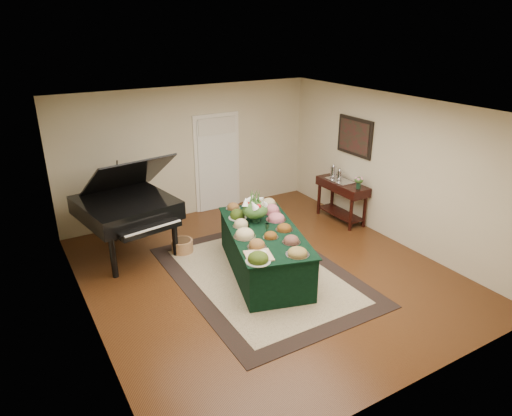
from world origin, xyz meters
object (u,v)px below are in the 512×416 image
grand_piano (127,207)px  mahogany_sideboard (342,191)px  buffet_table (264,251)px  floral_centerpiece (255,207)px

grand_piano → mahogany_sideboard: bearing=-10.1°
buffet_table → grand_piano: bearing=133.8°
buffet_table → floral_centerpiece: (0.05, 0.38, 0.64)m
grand_piano → mahogany_sideboard: 4.27m
floral_centerpiece → mahogany_sideboard: bearing=14.7°
mahogany_sideboard → grand_piano: bearing=169.9°
buffet_table → mahogany_sideboard: mahogany_sideboard is taller
grand_piano → floral_centerpiece: bearing=-38.4°
buffet_table → floral_centerpiece: size_ratio=5.56×
floral_centerpiece → grand_piano: grand_piano is taller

